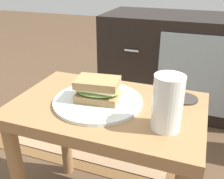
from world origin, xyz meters
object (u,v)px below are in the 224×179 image
Objects in this scene: plate at (98,101)px; beer_glass at (167,104)px; tv_cabinet at (182,63)px; sandwich_front at (98,89)px; coaster at (184,99)px.

plate is 0.23m from beer_glass.
tv_cabinet is 1.04m from beer_glass.
tv_cabinet is at bearing 92.66° from beer_glass.
tv_cabinet is 6.79× the size of sandwich_front.
beer_glass is (0.05, -1.01, 0.24)m from tv_cabinet.
beer_glass reaches higher than plate.
coaster is (0.24, 0.11, -0.04)m from sandwich_front.
tv_cabinet reaches higher than coaster.
sandwich_front is 1.76× the size of coaster.
beer_glass reaches higher than sandwich_front.
sandwich_front is 1.01× the size of beer_glass.
coaster is (0.08, -0.84, 0.17)m from tv_cabinet.
coaster is (0.03, 0.17, -0.06)m from beer_glass.
tv_cabinet is 11.92× the size of coaster.
beer_glass is at bearing -99.67° from coaster.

